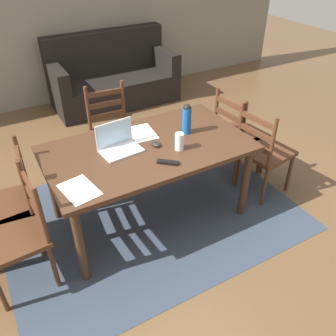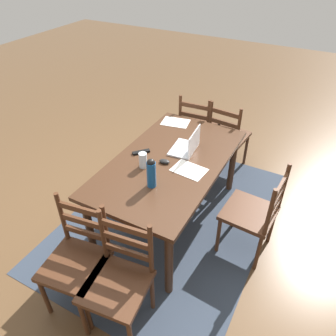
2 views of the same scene
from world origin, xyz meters
name	(u,v)px [view 2 (image 2 of 2)]	position (x,y,z in m)	size (l,w,h in m)	color
ground_plane	(169,217)	(0.00, 0.00, 0.00)	(14.00, 14.00, 0.00)	brown
area_rug	(169,217)	(0.00, 0.00, 0.00)	(2.64, 1.92, 0.01)	#333D4C
dining_table	(170,168)	(0.00, 0.00, 0.67)	(1.69, 0.96, 0.76)	#422819
chair_left_far	(227,137)	(-1.13, 0.19, 0.46)	(0.48, 0.48, 0.95)	#4C2B19
chair_right_near	(77,260)	(1.13, -0.20, 0.46)	(0.50, 0.50, 0.95)	#4C2B19
chair_left_near	(198,129)	(-1.13, -0.19, 0.46)	(0.47, 0.47, 0.95)	#4C2B19
chair_far_head	(254,213)	(0.00, 0.85, 0.46)	(0.47, 0.47, 0.95)	#4C2B19
chair_right_far	(119,281)	(1.13, 0.19, 0.46)	(0.49, 0.49, 0.95)	#4C2B19
laptop	(188,145)	(-0.23, 0.08, 0.82)	(0.34, 0.25, 0.23)	silver
water_bottle	(151,172)	(0.40, 0.04, 0.90)	(0.08, 0.08, 0.27)	#145199
drinking_glass	(143,160)	(0.21, -0.16, 0.83)	(0.07, 0.07, 0.14)	silver
computer_mouse	(164,161)	(0.06, -0.02, 0.77)	(0.06, 0.10, 0.03)	black
tv_remote	(141,152)	(0.02, -0.30, 0.77)	(0.04, 0.17, 0.02)	black
paper_stack_left	(176,122)	(-0.67, -0.28, 0.76)	(0.21, 0.30, 0.00)	white
paper_stack_right	(189,170)	(0.06, 0.23, 0.76)	(0.21, 0.30, 0.00)	white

